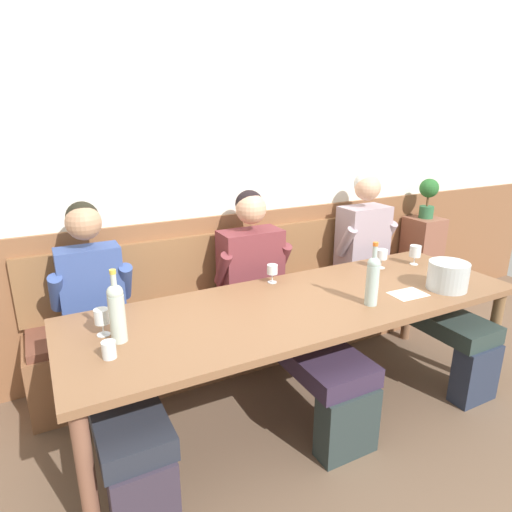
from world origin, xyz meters
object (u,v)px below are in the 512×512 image
wall_bench (248,322)px  wine_glass_mid_left (415,251)px  wine_bottle_green_tall (373,279)px  wine_glass_mid_right (382,255)px  person_center_left_seat (104,335)px  wine_bottle_clear_water (117,311)px  wine_glass_right_end (272,270)px  person_right_seat (391,268)px  potted_plant (428,195)px  water_tumbler_left (109,350)px  dining_table (302,312)px  wine_glass_by_bottle (102,318)px  ice_bucket (448,276)px  person_center_right_seat (276,298)px

wall_bench → wine_glass_mid_left: wall_bench is taller
wine_bottle_green_tall → wine_glass_mid_right: wine_bottle_green_tall is taller
person_center_left_seat → wine_glass_mid_right: 1.87m
wine_bottle_clear_water → wine_glass_right_end: bearing=18.1°
person_center_left_seat → wine_bottle_clear_water: size_ratio=3.65×
person_right_seat → wine_glass_right_end: bearing=-179.3°
wine_bottle_clear_water → potted_plant: 2.91m
wine_bottle_green_tall → water_tumbler_left: bearing=176.4°
water_tumbler_left → potted_plant: potted_plant is taller
dining_table → person_center_left_seat: (-1.06, 0.32, -0.04)m
wine_bottle_green_tall → wine_glass_mid_left: wine_bottle_green_tall is taller
person_right_seat → wine_glass_by_bottle: (-2.11, -0.25, 0.17)m
ice_bucket → water_tumbler_left: 1.99m
person_center_left_seat → wine_bottle_green_tall: size_ratio=3.59×
wall_bench → wine_glass_by_bottle: bearing=-150.9°
person_center_left_seat → person_center_right_seat: bearing=1.0°
person_center_left_seat → person_right_seat: bearing=1.1°
person_right_seat → wine_glass_right_end: person_right_seat is taller
ice_bucket → wine_bottle_clear_water: 1.93m
ice_bucket → wine_bottle_clear_water: (-1.91, 0.26, 0.07)m
wall_bench → potted_plant: bearing=1.1°
ice_bucket → wine_bottle_green_tall: size_ratio=0.65×
wall_bench → wine_bottle_clear_water: size_ratio=8.26×
person_right_seat → water_tumbler_left: size_ratio=16.92×
person_center_right_seat → wine_glass_mid_left: size_ratio=9.43×
wine_glass_right_end → potted_plant: bearing=12.7°
wine_bottle_clear_water → wine_glass_right_end: (1.02, 0.33, -0.07)m
person_center_right_seat → water_tumbler_left: (-1.11, -0.46, 0.15)m
wall_bench → wine_bottle_clear_water: (-1.02, -0.70, 0.60)m
potted_plant → wine_glass_right_end: bearing=-167.3°
wall_bench → dining_table: wall_bench is taller
person_right_seat → wine_glass_mid_left: size_ratio=9.47×
person_right_seat → wine_glass_mid_left: person_right_seat is taller
wine_glass_mid_left → water_tumbler_left: size_ratio=1.79×
ice_bucket → wine_glass_right_end: bearing=146.8°
wine_bottle_green_tall → water_tumbler_left: size_ratio=4.67×
wall_bench → wine_bottle_green_tall: bearing=-70.9°
person_center_right_seat → wine_bottle_green_tall: size_ratio=3.61×
person_center_right_seat → wine_bottle_clear_water: size_ratio=3.67×
dining_table → water_tumbler_left: bearing=-173.7°
person_right_seat → person_center_right_seat: bearing=-178.8°
wall_bench → wine_bottle_green_tall: wine_bottle_green_tall is taller
dining_table → wine_glass_mid_right: 0.85m
person_center_left_seat → wine_glass_mid_left: size_ratio=9.37×
potted_plant → dining_table: bearing=-157.2°
dining_table → wine_bottle_clear_water: (-1.02, 0.01, 0.22)m
person_center_right_seat → wine_glass_mid_left: (1.05, -0.15, 0.21)m
person_center_left_seat → potted_plant: size_ratio=3.78×
person_right_seat → water_tumbler_left: (-2.13, -0.48, 0.12)m
wine_bottle_green_tall → wine_bottle_clear_water: size_ratio=1.02×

